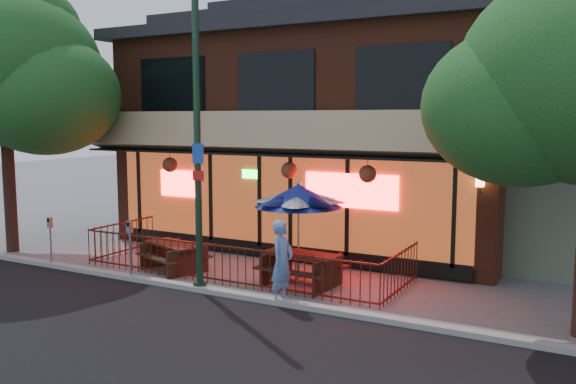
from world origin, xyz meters
name	(u,v)px	position (x,y,z in m)	size (l,w,h in m)	color
ground	(210,286)	(0.00, 0.00, 0.00)	(80.00, 80.00, 0.00)	gray
curb	(197,288)	(0.00, -0.50, 0.06)	(80.00, 0.25, 0.12)	#999993
restaurant_building	(334,114)	(0.00, 7.11, 4.13)	(12.96, 9.49, 8.05)	maroon
patio_fence	(222,256)	(0.00, 0.50, 0.63)	(8.44, 2.62, 1.00)	#49160F
street_light	(198,155)	(0.00, -0.40, 3.15)	(0.43, 0.32, 7.00)	#173422
street_tree_left	(6,60)	(-7.46, 0.39, 5.67)	(5.60, 5.60, 8.05)	#36231B
picnic_table_left	(174,253)	(-1.70, 0.75, 0.48)	(2.04, 1.80, 0.73)	#3B2315
picnic_table_right	(301,264)	(1.91, 1.06, 0.52)	(1.97, 1.56, 0.80)	#381D13
patio_umbrella	(298,196)	(1.57, 1.56, 2.10)	(2.15, 2.15, 2.46)	gray
pedestrian	(282,262)	(2.17, -0.35, 0.91)	(0.66, 0.44, 1.82)	#668DCC
parking_meter_near	(130,240)	(-2.05, -0.48, 1.00)	(0.13, 0.11, 1.48)	gray
parking_meter_far	(50,233)	(-4.89, -0.48, 0.91)	(0.12, 0.10, 1.35)	#93979B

